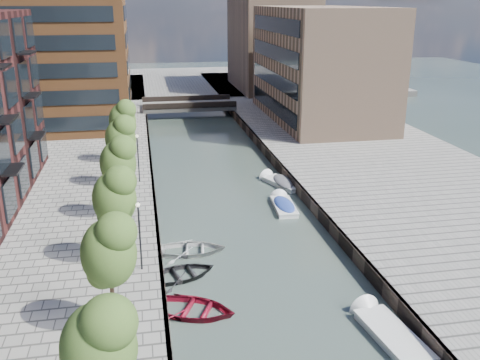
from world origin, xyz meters
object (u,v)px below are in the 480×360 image
object	(u,v)px
tree_1	(98,343)
tree_6	(122,118)
bridge	(188,105)
tree_5	(120,136)
car	(292,123)
motorboat_3	(283,205)
motorboat_4	(280,182)
motorboat_2	(385,330)
tree_3	(114,195)
sloop_4	(181,277)
tree_2	(108,249)
sloop_2	(192,313)
sloop_3	(191,253)
tree_4	(118,160)

from	to	relation	value
tree_1	tree_6	world-z (taller)	same
bridge	tree_5	size ratio (longest dim) A/B	2.18
tree_1	car	size ratio (longest dim) A/B	1.61
motorboat_3	car	world-z (taller)	car
motorboat_4	car	world-z (taller)	car
motorboat_3	motorboat_2	bearing A→B (deg)	-87.98
tree_3	motorboat_4	bearing A→B (deg)	47.35
motorboat_2	car	bearing A→B (deg)	80.86
bridge	sloop_4	distance (m)	47.84
motorboat_4	tree_2	bearing A→B (deg)	-122.07
tree_1	tree_5	bearing A→B (deg)	90.00
car	bridge	bearing A→B (deg)	128.47
sloop_2	car	xyz separation A→B (m)	(15.79, 36.61, 1.63)
bridge	tree_2	size ratio (longest dim) A/B	2.18
tree_3	motorboat_2	distance (m)	16.29
sloop_3	motorboat_4	xyz separation A→B (m)	(9.23, 12.30, 0.19)
motorboat_2	sloop_2	bearing A→B (deg)	159.55
motorboat_2	tree_5	bearing A→B (deg)	120.87
tree_2	sloop_3	xyz separation A→B (m)	(4.49, 9.60, -5.31)
bridge	motorboat_2	world-z (taller)	bridge
bridge	car	bearing A→B (deg)	-53.34
motorboat_2	tree_2	bearing A→B (deg)	175.47
tree_4	tree_6	size ratio (longest dim) A/B	1.00
tree_4	tree_5	bearing A→B (deg)	90.00
sloop_4	car	xyz separation A→B (m)	(16.06, 32.62, 1.63)
tree_2	car	xyz separation A→B (m)	(19.63, 39.05, -3.68)
tree_3	tree_4	world-z (taller)	same
bridge	motorboat_3	world-z (taller)	bridge
tree_3	sloop_4	bearing A→B (deg)	-9.03
tree_5	tree_6	world-z (taller)	same
tree_4	car	world-z (taller)	tree_4
motorboat_2	motorboat_4	bearing A→B (deg)	88.63
tree_1	motorboat_4	distance (m)	32.40
tree_3	tree_5	bearing A→B (deg)	90.00
tree_6	motorboat_2	xyz separation A→B (m)	(13.18, -29.04, -5.21)
motorboat_2	sloop_3	bearing A→B (deg)	129.19
car	motorboat_2	bearing A→B (deg)	-97.33
tree_6	car	xyz separation A→B (m)	(19.63, 11.05, -3.68)
sloop_3	motorboat_2	size ratio (longest dim) A/B	0.85
tree_3	sloop_3	xyz separation A→B (m)	(4.49, 2.60, -5.31)
bridge	car	size ratio (longest dim) A/B	3.53
sloop_2	motorboat_2	bearing A→B (deg)	-85.59
tree_3	motorboat_3	distance (m)	16.51
bridge	tree_3	distance (m)	47.92
tree_5	motorboat_3	bearing A→B (deg)	-20.08
bridge	sloop_4	bearing A→B (deg)	-95.92
tree_3	motorboat_3	size ratio (longest dim) A/B	1.29
tree_2	tree_6	size ratio (longest dim) A/B	1.00
sloop_2	sloop_4	bearing A→B (deg)	28.63
tree_4	bridge	bearing A→B (deg)	78.00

